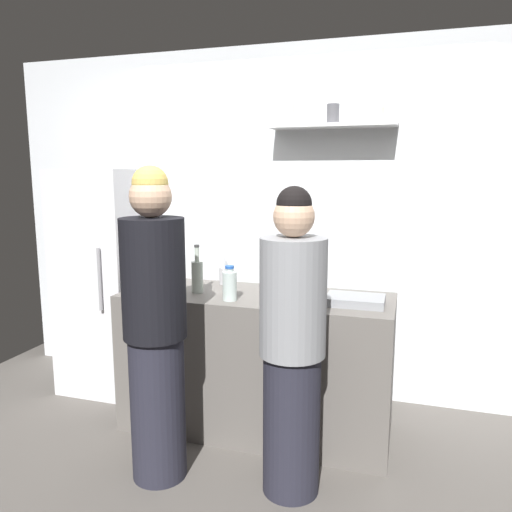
{
  "coord_description": "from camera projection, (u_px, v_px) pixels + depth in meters",
  "views": [
    {
      "loc": [
        0.79,
        -2.41,
        1.68
      ],
      "look_at": [
        -0.13,
        0.53,
        1.16
      ],
      "focal_mm": 34.72,
      "sensor_mm": 36.0,
      "label": 1
    }
  ],
  "objects": [
    {
      "name": "person_grey_hoodie",
      "position": [
        292.0,
        348.0,
        2.53
      ],
      "size": [
        0.34,
        0.34,
        1.62
      ],
      "rotation": [
        0.0,
        0.0,
        5.32
      ],
      "color": "#262633",
      "rests_on": "ground"
    },
    {
      "name": "baking_pan",
      "position": [
        355.0,
        300.0,
        2.93
      ],
      "size": [
        0.34,
        0.24,
        0.05
      ],
      "primitive_type": "cube",
      "color": "gray",
      "rests_on": "counter"
    },
    {
      "name": "person_blonde",
      "position": [
        155.0,
        329.0,
        2.65
      ],
      "size": [
        0.34,
        0.34,
        1.72
      ],
      "rotation": [
        0.0,
        0.0,
        1.61
      ],
      "color": "#262633",
      "rests_on": "ground"
    },
    {
      "name": "ground_plane",
      "position": [
        250.0,
        475.0,
        2.78
      ],
      "size": [
        5.28,
        5.28,
        0.0
      ],
      "primitive_type": "plane",
      "color": "#59544F"
    },
    {
      "name": "water_bottle_plastic",
      "position": [
        230.0,
        285.0,
        3.01
      ],
      "size": [
        0.09,
        0.09,
        0.22
      ],
      "color": "silver",
      "rests_on": "counter"
    },
    {
      "name": "utensil_holder",
      "position": [
        226.0,
        275.0,
        3.46
      ],
      "size": [
        0.09,
        0.09,
        0.21
      ],
      "color": "#B2B2B7",
      "rests_on": "counter"
    },
    {
      "name": "wine_bottle_dark_glass",
      "position": [
        317.0,
        292.0,
        2.79
      ],
      "size": [
        0.07,
        0.07,
        0.28
      ],
      "color": "black",
      "rests_on": "counter"
    },
    {
      "name": "wine_bottle_green_glass",
      "position": [
        287.0,
        271.0,
        3.27
      ],
      "size": [
        0.07,
        0.07,
        0.34
      ],
      "color": "#19471E",
      "rests_on": "counter"
    },
    {
      "name": "counter",
      "position": [
        256.0,
        362.0,
        3.24
      ],
      "size": [
        1.73,
        0.64,
        0.91
      ],
      "primitive_type": "cube",
      "color": "#66605B",
      "rests_on": "ground"
    },
    {
      "name": "wine_bottle_amber_glass",
      "position": [
        164.0,
        264.0,
        3.57
      ],
      "size": [
        0.07,
        0.07,
        0.31
      ],
      "color": "#472814",
      "rests_on": "counter"
    },
    {
      "name": "back_wall_assembly",
      "position": [
        300.0,
        223.0,
        3.74
      ],
      "size": [
        4.8,
        0.32,
        2.6
      ],
      "color": "white",
      "rests_on": "ground"
    },
    {
      "name": "wine_bottle_pale_glass",
      "position": [
        197.0,
        275.0,
        3.2
      ],
      "size": [
        0.08,
        0.08,
        0.31
      ],
      "color": "#B2BFB2",
      "rests_on": "counter"
    },
    {
      "name": "refrigerator",
      "position": [
        107.0,
        280.0,
        3.86
      ],
      "size": [
        0.6,
        0.67,
        1.71
      ],
      "color": "white",
      "rests_on": "ground"
    }
  ]
}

